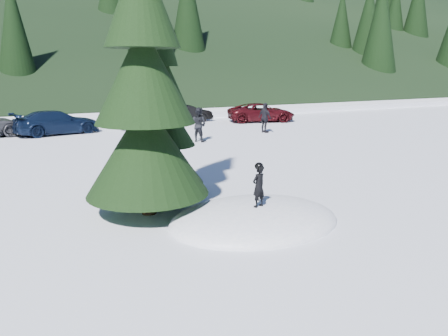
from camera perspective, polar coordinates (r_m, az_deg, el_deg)
name	(u,v)px	position (r m, az deg, el deg)	size (l,w,h in m)	color
ground	(254,222)	(11.17, 3.98, -6.99)	(200.00, 200.00, 0.00)	white
snow_mound	(254,222)	(11.17, 3.98, -6.99)	(4.48, 3.52, 0.96)	white
spruce_tall	(144,88)	(11.29, -10.38, 10.29)	(3.20, 3.20, 8.60)	black
spruce_short	(165,127)	(13.03, -7.67, 5.34)	(2.20, 2.20, 5.37)	black
child_skier	(259,186)	(10.63, 4.54, -2.39)	(0.38, 0.25, 1.04)	black
adult_0	(199,125)	(23.11, -3.32, 5.69)	(0.88, 0.68, 1.80)	black
adult_1	(265,118)	(26.39, 5.37, 6.54)	(1.05, 0.44, 1.79)	black
car_3	(57,122)	(27.48, -21.00, 5.58)	(1.96, 4.82, 1.40)	black
car_4	(150,117)	(28.77, -9.70, 6.59)	(1.71, 4.25, 1.45)	#9BA0A4
car_5	(186,113)	(31.78, -5.04, 7.15)	(1.35, 3.87, 1.27)	black
car_6	(261,112)	(31.97, 4.89, 7.24)	(2.22, 4.81, 1.34)	#3C0B0F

